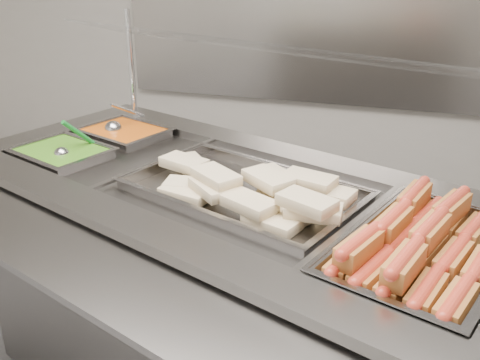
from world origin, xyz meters
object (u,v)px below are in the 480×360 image
(pan_hotdogs, at_px, (425,261))
(steam_counter, at_px, (228,303))
(sneeze_guard, at_px, (270,53))
(pan_wraps, at_px, (243,196))
(ladle, at_px, (114,128))
(serving_spoon, at_px, (65,151))

(pan_hotdogs, bearing_deg, steam_counter, 159.68)
(sneeze_guard, height_order, pan_wraps, sneeze_guard)
(pan_wraps, height_order, ladle, ladle)
(ladle, relative_size, serving_spoon, 1.15)
(pan_hotdogs, distance_m, pan_wraps, 0.57)
(steam_counter, relative_size, serving_spoon, 12.40)
(pan_wraps, xyz_separation_m, ladle, (-0.66, 0.39, 0.03))
(pan_wraps, bearing_deg, steam_counter, 159.68)
(ladle, bearing_deg, serving_spoon, -96.30)
(sneeze_guard, bearing_deg, pan_hotdogs, -39.60)
(steam_counter, distance_m, serving_spoon, 0.79)
(pan_wraps, distance_m, ladle, 0.77)
(ladle, bearing_deg, pan_wraps, -30.26)
(pan_hotdogs, height_order, pan_wraps, same)
(sneeze_guard, distance_m, pan_wraps, 0.46)
(steam_counter, xyz_separation_m, ladle, (-0.60, 0.36, 0.46))
(steam_counter, distance_m, ladle, 0.84)
(pan_hotdogs, bearing_deg, pan_wraps, 159.68)
(serving_spoon, bearing_deg, sneeze_guard, 10.61)
(pan_wraps, bearing_deg, serving_spoon, 172.20)
(pan_hotdogs, relative_size, serving_spoon, 3.83)
(steam_counter, height_order, ladle, ladle)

